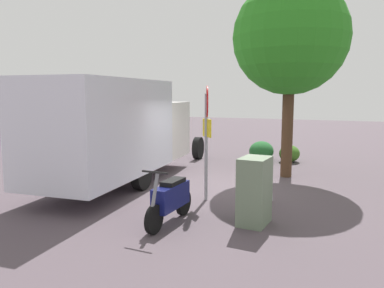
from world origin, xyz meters
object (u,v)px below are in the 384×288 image
at_px(stop_sign, 207,125).
at_px(street_tree, 290,38).
at_px(box_truck_near, 119,128).
at_px(motorcycle, 171,198).
at_px(utility_cabinet, 254,191).
at_px(bike_rack_hoop, 268,205).

distance_m(stop_sign, street_tree, 4.52).
bearing_deg(box_truck_near, motorcycle, -135.94).
bearing_deg(box_truck_near, utility_cabinet, -118.08).
bearing_deg(motorcycle, utility_cabinet, 113.43).
distance_m(box_truck_near, motorcycle, 4.06).
relative_size(street_tree, utility_cabinet, 4.46).
height_order(stop_sign, bike_rack_hoop, stop_sign).
height_order(box_truck_near, utility_cabinet, box_truck_near).
height_order(street_tree, utility_cabinet, street_tree).
bearing_deg(utility_cabinet, box_truck_near, -113.55).
xyz_separation_m(stop_sign, bike_rack_hoop, (-0.15, 1.52, -1.88)).
relative_size(motorcycle, street_tree, 0.30).
distance_m(motorcycle, bike_rack_hoop, 2.63).
relative_size(street_tree, bike_rack_hoop, 7.21).
distance_m(box_truck_near, street_tree, 5.87).
bearing_deg(utility_cabinet, motorcycle, -68.97).
distance_m(street_tree, utility_cabinet, 6.02).
xyz_separation_m(box_truck_near, utility_cabinet, (1.96, 4.51, -0.97)).
distance_m(motorcycle, street_tree, 6.77).
bearing_deg(bike_rack_hoop, stop_sign, -84.31).
bearing_deg(street_tree, utility_cabinet, 1.29).
bearing_deg(stop_sign, utility_cabinet, 50.11).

